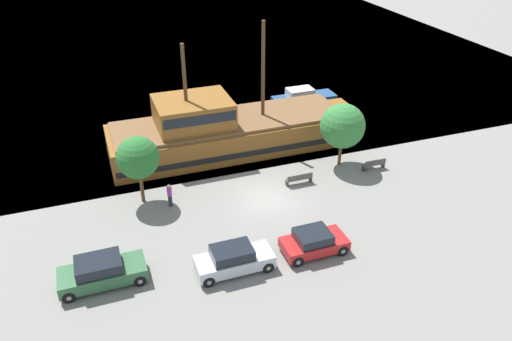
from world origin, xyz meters
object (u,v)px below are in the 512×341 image
(moored_boat_dockside, at_px, (303,99))
(parked_car_curb_mid, at_px, (234,259))
(pedestrian_walking_near, at_px, (170,195))
(parked_car_curb_front, at_px, (314,242))
(pirate_ship, at_px, (225,130))
(bench_promenade_east, at_px, (299,179))
(fire_hydrant, at_px, (117,256))
(bench_promenade_west, at_px, (374,164))
(parked_car_curb_rear, at_px, (102,272))

(moored_boat_dockside, xyz_separation_m, parked_car_curb_mid, (-13.49, -20.44, 0.13))
(pedestrian_walking_near, bearing_deg, parked_car_curb_front, -47.53)
(pirate_ship, distance_m, bench_promenade_east, 7.85)
(pirate_ship, bearing_deg, fire_hydrant, -131.32)
(pirate_ship, height_order, fire_hydrant, pirate_ship)
(parked_car_curb_mid, bearing_deg, bench_promenade_west, 28.36)
(pedestrian_walking_near, bearing_deg, parked_car_curb_mid, -74.62)
(moored_boat_dockside, distance_m, bench_promenade_west, 13.25)
(bench_promenade_west, xyz_separation_m, pedestrian_walking_near, (-15.39, 0.33, 0.41))
(parked_car_curb_front, bearing_deg, parked_car_curb_mid, 179.50)
(pirate_ship, bearing_deg, moored_boat_dockside, 33.01)
(parked_car_curb_front, distance_m, bench_promenade_east, 7.56)
(bench_promenade_west, bearing_deg, pedestrian_walking_near, 178.78)
(moored_boat_dockside, distance_m, parked_car_curb_mid, 24.49)
(bench_promenade_west, relative_size, pedestrian_walking_near, 1.06)
(parked_car_curb_mid, xyz_separation_m, pedestrian_walking_near, (-2.07, 7.52, 0.08))
(moored_boat_dockside, height_order, parked_car_curb_front, moored_boat_dockside)
(parked_car_curb_rear, distance_m, pedestrian_walking_near, 7.82)
(pirate_ship, height_order, parked_car_curb_rear, pirate_ship)
(fire_hydrant, distance_m, bench_promenade_west, 19.83)
(parked_car_curb_front, bearing_deg, parked_car_curb_rear, 172.96)
(parked_car_curb_rear, bearing_deg, bench_promenade_west, 15.90)
(parked_car_curb_rear, bearing_deg, parked_car_curb_mid, -11.50)
(pirate_ship, relative_size, pedestrian_walking_near, 12.04)
(parked_car_curb_mid, bearing_deg, parked_car_curb_front, -0.50)
(pirate_ship, distance_m, parked_car_curb_rear, 16.69)
(bench_promenade_east, bearing_deg, parked_car_curb_rear, -157.87)
(parked_car_curb_front, bearing_deg, moored_boat_dockside, 67.13)
(moored_boat_dockside, relative_size, fire_hydrant, 8.04)
(parked_car_curb_mid, bearing_deg, fire_hydrant, 154.04)
(fire_hydrant, bearing_deg, bench_promenade_east, 17.70)
(parked_car_curb_front, height_order, bench_promenade_east, parked_car_curb_front)
(moored_boat_dockside, xyz_separation_m, fire_hydrant, (-19.54, -17.50, -0.23))
(parked_car_curb_rear, bearing_deg, fire_hydrant, 59.15)
(moored_boat_dockside, height_order, bench_promenade_west, moored_boat_dockside)
(fire_hydrant, bearing_deg, parked_car_curb_mid, -25.96)
(parked_car_curb_mid, xyz_separation_m, parked_car_curb_rear, (-6.96, 1.42, 0.02))
(fire_hydrant, relative_size, pedestrian_walking_near, 0.46)
(moored_boat_dockside, bearing_deg, parked_car_curb_front, -112.87)
(parked_car_curb_front, bearing_deg, pirate_ship, 94.24)
(parked_car_curb_mid, bearing_deg, pirate_ship, 74.96)
(pirate_ship, height_order, bench_promenade_east, pirate_ship)
(parked_car_curb_mid, distance_m, bench_promenade_west, 15.15)
(bench_promenade_west, distance_m, pedestrian_walking_near, 15.40)
(fire_hydrant, height_order, pedestrian_walking_near, pedestrian_walking_near)
(moored_boat_dockside, bearing_deg, pedestrian_walking_near, -140.30)
(parked_car_curb_rear, bearing_deg, parked_car_curb_front, -7.04)
(bench_promenade_west, bearing_deg, fire_hydrant, -167.63)
(moored_boat_dockside, height_order, parked_car_curb_mid, moored_boat_dockside)
(pirate_ship, xyz_separation_m, parked_car_curb_mid, (-3.80, -14.15, -0.89))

